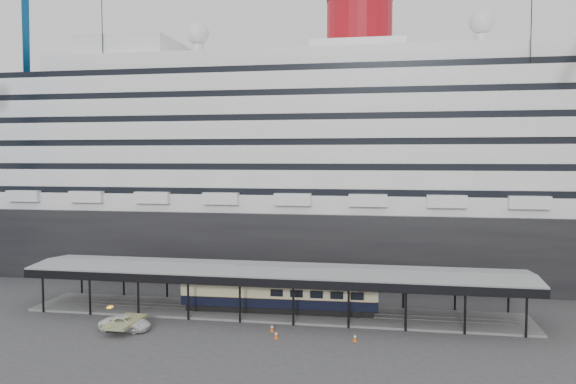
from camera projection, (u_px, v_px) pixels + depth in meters
name	position (u px, v px, depth m)	size (l,w,h in m)	color
ground	(265.00, 326.00, 58.50)	(200.00, 200.00, 0.00)	#363639
cruise_ship	(308.00, 153.00, 88.83)	(130.00, 30.00, 43.90)	black
platform_canopy	(274.00, 293.00, 63.27)	(56.00, 9.18, 5.30)	slate
port_truck	(125.00, 323.00, 57.08)	(2.37, 5.15, 1.43)	white
pullman_carriage	(279.00, 290.00, 63.15)	(22.16, 3.56, 21.68)	black
traffic_cone_left	(272.00, 328.00, 56.68)	(0.44, 0.44, 0.79)	#E4540C
traffic_cone_mid	(276.00, 335.00, 54.52)	(0.47, 0.47, 0.78)	#F2570D
traffic_cone_right	(355.00, 337.00, 53.65)	(0.54, 0.54, 0.80)	#E2550C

